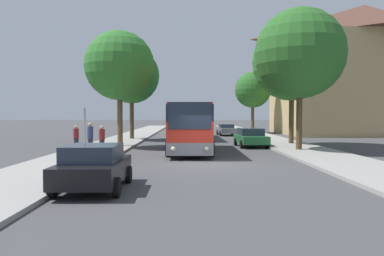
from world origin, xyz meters
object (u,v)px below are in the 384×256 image
Objects in this scene: parked_car_right_far at (226,129)px; pedestrian_waiting_near at (76,138)px; tree_right_far at (300,54)px; bus_front at (190,126)px; parked_car_left_curb at (94,166)px; pedestrian_waiting_far at (90,137)px; parked_car_right_near at (251,137)px; tree_left_far at (120,66)px; pedestrian_walking_back at (102,139)px; tree_left_near at (132,76)px; tree_right_mid at (253,90)px; bus_rear at (185,119)px; bus_middle at (187,121)px; bus_stop_sign at (85,126)px; tree_right_near at (292,61)px.

pedestrian_waiting_near is at bearing 55.94° from parked_car_right_far.
tree_right_far is at bearing 96.07° from parked_car_right_far.
parked_car_left_curb is (-3.28, -12.62, -0.92)m from bus_front.
pedestrian_waiting_near is 0.88× the size of pedestrian_waiting_far.
parked_car_right_near is 11.37m from tree_left_far.
pedestrian_walking_back is at bearing 62.95° from parked_car_right_far.
tree_left_far is at bearing -152.99° from pedestrian_waiting_far.
tree_left_near is (1.93, 11.81, 5.28)m from pedestrian_waiting_near.
tree_right_mid is (11.81, 37.43, 4.98)m from parked_car_left_curb.
bus_front is 5.87m from pedestrian_walking_back.
tree_right_far reaches higher than pedestrian_walking_back.
bus_rear reaches higher than bus_front.
tree_left_far is (-5.29, 3.36, 4.46)m from bus_front.
parked_car_left_curb is 39.57m from tree_right_mid.
pedestrian_waiting_far is 7.49m from tree_left_far.
tree_left_far is at bearing -116.76° from bus_middle.
tree_right_near is (14.31, 9.11, 4.95)m from bus_stop_sign.
tree_right_near is at bearing 32.50° from bus_stop_sign.
bus_rear is (-0.30, 16.13, -0.01)m from bus_middle.
bus_middle is 6.32× the size of pedestrian_waiting_far.
parked_car_right_near is 7.25m from tree_right_near.
parked_car_left_curb is at bearing -59.63° from pedestrian_waiting_near.
bus_stop_sign is (-5.82, -17.48, -0.02)m from bus_middle.
bus_rear is at bearing 85.77° from parked_car_left_curb.
tree_right_far reaches higher than bus_middle.
parked_car_right_near is 0.49× the size of tree_left_far.
bus_rear is 6.09× the size of pedestrian_waiting_far.
tree_left_near is (-5.62, 11.61, 4.55)m from bus_front.
bus_front is 2.41× the size of parked_car_right_near.
bus_middle is at bearing 135.44° from tree_right_near.
parked_car_right_near is 22.09m from tree_right_mid.
tree_right_mid is (8.72, 11.06, 3.90)m from bus_middle.
bus_stop_sign is 0.29× the size of tree_right_far.
bus_stop_sign is at bearing -147.66° from bus_front.
parked_car_left_curb is at bearing 73.91° from parked_car_right_far.
tree_left_near is at bearing 34.99° from parked_car_right_far.
parked_car_left_curb reaches higher than parked_car_right_far.
bus_rear is at bearing 88.19° from pedestrian_waiting_near.
pedestrian_walking_back is (-9.84, -21.53, 0.27)m from parked_car_right_far.
tree_right_mid is at bearing 88.18° from pedestrian_walking_back.
parked_car_left_curb is at bearing -82.84° from tree_left_far.
parked_car_right_far is 15.68m from tree_right_near.
parked_car_right_far is 0.51× the size of tree_left_near.
bus_middle reaches higher than pedestrian_waiting_far.
pedestrian_waiting_far is at bearing -170.91° from tree_right_far.
tree_right_near is (15.85, 5.59, 5.83)m from pedestrian_waiting_near.
tree_left_far is (0.10, 5.57, 5.17)m from pedestrian_walking_back.
bus_stop_sign is at bearing -95.81° from tree_left_far.
bus_front is at bearing 35.27° from parked_car_right_near.
tree_right_near is at bearing 54.45° from pedestrian_walking_back.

